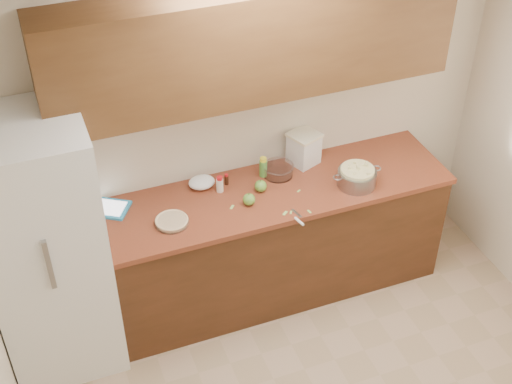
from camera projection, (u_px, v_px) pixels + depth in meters
name	position (u px, v px, depth m)	size (l,w,h in m)	color
room_shell	(372.00, 304.00, 3.48)	(3.60, 3.60, 3.60)	tan
counter_run	(262.00, 243.00, 5.09)	(2.64, 0.68, 0.92)	#4D2815
upper_cabinets	(253.00, 43.00, 4.29)	(2.60, 0.34, 0.70)	#56361A
fridge	(46.00, 250.00, 4.38)	(0.70, 0.70, 1.80)	white
pie	(172.00, 221.00, 4.54)	(0.22, 0.22, 0.04)	silver
colander	(357.00, 177.00, 4.84)	(0.36, 0.27, 0.13)	gray
flour_canister	(304.00, 148.00, 5.01)	(0.25, 0.25, 0.24)	silver
tablet	(108.00, 208.00, 4.66)	(0.32, 0.30, 0.02)	#2993C7
paring_knife	(299.00, 220.00, 4.57)	(0.06, 0.18, 0.02)	gray
lemon_bottle	(263.00, 167.00, 4.92)	(0.05, 0.05, 0.15)	#4C8C38
cinnamon_shaker	(220.00, 184.00, 4.78)	(0.05, 0.05, 0.12)	beige
vanilla_bottle	(226.00, 179.00, 4.86)	(0.03, 0.03, 0.08)	black
mixing_bowl	(278.00, 170.00, 4.94)	(0.22, 0.22, 0.08)	silver
paper_towel	(202.00, 182.00, 4.83)	(0.18, 0.15, 0.08)	white
apple_left	(249.00, 199.00, 4.68)	(0.08, 0.08, 0.09)	#5F9332
apple_center	(261.00, 186.00, 4.79)	(0.08, 0.08, 0.09)	#5F9332
peel_a	(291.00, 212.00, 4.64)	(0.03, 0.01, 0.00)	#99C760
peel_b	(285.00, 213.00, 4.63)	(0.04, 0.02, 0.00)	#99C760
peel_c	(299.00, 191.00, 4.82)	(0.03, 0.01, 0.00)	#99C760
peel_d	(232.00, 207.00, 4.68)	(0.04, 0.02, 0.00)	#99C760
peel_e	(309.00, 212.00, 4.64)	(0.03, 0.01, 0.00)	#99C760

